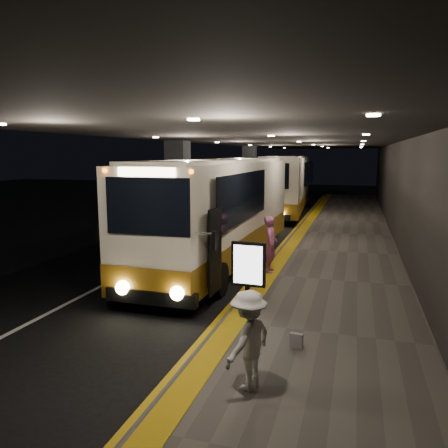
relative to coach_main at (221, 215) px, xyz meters
The scene contains 15 objects.
ground 3.13m from the coach_main, 107.27° to the right, with size 90.00×90.00×0.00m, color black.
lane_line_white 3.98m from the coach_main, 135.85° to the left, with size 0.12×50.00×0.01m, color silver.
kerb_stripe_yellow 3.42m from the coach_main, 57.83° to the left, with size 0.18×50.00×0.01m, color gold.
sidewalk 4.98m from the coach_main, 32.19° to the left, with size 4.50×50.00×0.15m, color #514C44.
tactile_strip 3.61m from the coach_main, 50.35° to the left, with size 0.50×50.00×0.01m, color gold.
terminal_wall 6.83m from the coach_main, 21.90° to the left, with size 0.10×50.00×6.00m, color black.
support_columns 2.77m from the coach_main, 146.59° to the left, with size 0.80×24.80×4.40m.
canopy 4.18m from the coach_main, 55.43° to the left, with size 9.00×50.00×0.40m, color black.
coach_main is the anchor object (origin of this frame).
coach_second 14.02m from the coach_main, 89.66° to the left, with size 3.13×11.74×3.65m.
passenger_boarding 2.48m from the coach_main, 32.04° to the right, with size 0.66×0.43×1.81m, color #AD5180.
passenger_waiting_white 8.82m from the coach_main, 69.88° to the right, with size 1.05×0.49×1.62m, color silver.
bag_polka 7.63m from the coach_main, 61.48° to the right, with size 0.25×0.11×0.30m, color black.
info_sign 5.51m from the coach_main, 66.12° to the right, with size 0.81×0.15×1.72m.
stanchion_post 4.78m from the coach_main, 64.96° to the right, with size 0.05×0.05×1.03m, color black.
Camera 1 is at (5.34, -12.14, 3.88)m, focal length 35.00 mm.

